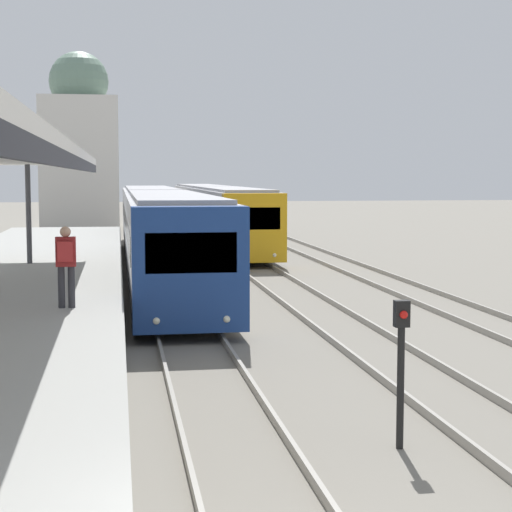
# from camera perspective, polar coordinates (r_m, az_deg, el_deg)

# --- Properties ---
(person_on_platform) EXTENTS (0.40, 0.40, 1.66)m
(person_on_platform) POSITION_cam_1_polar(r_m,az_deg,el_deg) (17.73, -12.57, -0.25)
(person_on_platform) COLOR #2D2D33
(person_on_platform) RESTS_ON station_platform
(train_near) EXTENTS (2.58, 32.31, 3.16)m
(train_near) POSITION_cam_1_polar(r_m,az_deg,el_deg) (34.69, -6.58, 2.08)
(train_near) COLOR navy
(train_near) RESTS_ON ground_plane
(train_far) EXTENTS (2.55, 29.42, 3.15)m
(train_far) POSITION_cam_1_polar(r_m,az_deg,el_deg) (48.38, -2.79, 3.01)
(train_far) COLOR gold
(train_far) RESTS_ON ground_plane
(signal_post_near) EXTENTS (0.20, 0.21, 2.04)m
(signal_post_near) POSITION_cam_1_polar(r_m,az_deg,el_deg) (11.78, 9.65, -6.73)
(signal_post_near) COLOR black
(signal_post_near) RESTS_ON ground_plane
(distant_domed_building) EXTENTS (5.29, 5.29, 12.26)m
(distant_domed_building) POSITION_cam_1_polar(r_m,az_deg,el_deg) (61.02, -11.66, 7.14)
(distant_domed_building) COLOR silver
(distant_domed_building) RESTS_ON ground_plane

